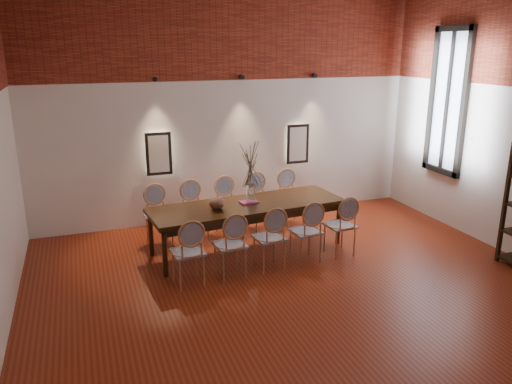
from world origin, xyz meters
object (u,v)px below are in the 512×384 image
object	(u,v)px
dining_table	(247,227)
chair_near_d	(306,231)
vase	(251,194)
bowl	(217,203)
chair_far_e	(291,198)
chair_near_b	(230,244)
chair_far_a	(159,217)
book	(249,202)
chair_far_d	(261,202)
chair_near_c	(269,238)
chair_far_c	(229,207)
chair_far_b	(195,212)
chair_near_a	(188,252)
chair_near_e	(340,225)

from	to	relation	value
dining_table	chair_near_d	world-z (taller)	chair_near_d
vase	bowl	distance (m)	0.58
chair_far_e	bowl	world-z (taller)	chair_far_e
chair_near_b	chair_far_a	bearing A→B (deg)	111.48
vase	book	size ratio (longest dim) A/B	1.15
chair_far_d	chair_far_e	bearing A→B (deg)	-180.00
chair_near_c	chair_far_c	bearing A→B (deg)	90.00
chair_far_b	chair_far_e	world-z (taller)	same
chair_near_b	chair_far_c	world-z (taller)	same
vase	bowl	world-z (taller)	vase
chair_near_d	chair_near_b	bearing A→B (deg)	180.00
dining_table	chair_near_b	world-z (taller)	chair_near_b
dining_table	book	bearing A→B (deg)	26.86
chair_near_d	chair_far_c	distance (m)	1.64
dining_table	chair_far_e	xyz separation A→B (m)	(1.12, 0.87, 0.09)
chair_near_d	vase	size ratio (longest dim) A/B	3.13
chair_near_c	chair_near_d	distance (m)	0.60
dining_table	chair_far_b	bearing A→B (deg)	128.20
chair_far_a	book	world-z (taller)	chair_far_a
chair_near_b	chair_far_d	bearing A→B (deg)	51.80
chair_near_a	book	distance (m)	1.49
chair_near_a	chair_near_b	distance (m)	0.60
chair_near_e	book	size ratio (longest dim) A/B	3.62
chair_near_a	chair_far_a	bearing A→B (deg)	90.00
chair_far_a	vase	world-z (taller)	vase
chair_far_c	chair_far_b	bearing A→B (deg)	-0.00
chair_near_a	vase	distance (m)	1.53
chair_far_e	bowl	bearing A→B (deg)	25.42
chair_far_b	chair_far_d	bearing A→B (deg)	-180.00
dining_table	chair_far_c	distance (m)	0.77
chair_far_a	chair_near_e	bearing A→B (deg)	147.57
chair_near_a	chair_near_e	bearing A→B (deg)	-0.00
chair_far_a	chair_far_b	bearing A→B (deg)	-180.00
chair_near_d	chair_near_e	bearing A→B (deg)	0.00
chair_near_b	book	distance (m)	1.05
chair_far_c	chair_far_e	size ratio (longest dim) A/B	1.00
chair_near_e	vase	distance (m)	1.44
chair_far_e	bowl	xyz separation A→B (m)	(-1.63, -0.96, 0.37)
chair_near_c	chair_far_c	world-z (taller)	same
chair_far_a	bowl	size ratio (longest dim) A/B	3.92
chair_near_d	chair_far_a	xyz separation A→B (m)	(-1.93, 1.35, 0.00)
chair_far_e	chair_near_e	bearing A→B (deg)	90.00
chair_near_a	chair_far_e	world-z (taller)	same
dining_table	chair_near_d	bearing A→B (deg)	-51.80
chair_near_d	chair_far_b	size ratio (longest dim) A/B	1.00
chair_near_b	chair_far_a	xyz separation A→B (m)	(-0.74, 1.46, 0.00)
dining_table	chair_near_a	world-z (taller)	chair_near_a
chair_near_e	chair_far_e	world-z (taller)	same
chair_far_b	chair_near_e	bearing A→B (deg)	139.73
chair_near_e	chair_far_c	distance (m)	1.94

